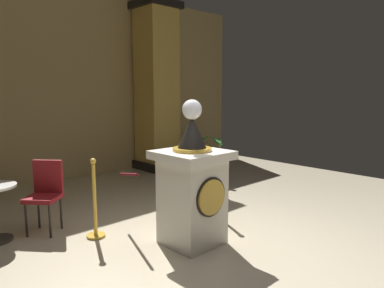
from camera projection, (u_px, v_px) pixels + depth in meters
ground_plane at (200, 250)px, 4.26m from camera, size 10.74×10.74×0.00m
back_wall at (42, 83)px, 7.25m from camera, size 10.74×0.16×4.12m
pedestal_clock at (192, 188)px, 4.35m from camera, size 0.79×0.79×1.78m
stanchion_near at (218, 194)px, 5.34m from camera, size 0.24×0.24×1.01m
stanchion_far at (95, 210)px, 4.59m from camera, size 0.24×0.24×1.04m
velvet_rope at (160, 171)px, 4.90m from camera, size 1.18×1.16×0.22m
column_right at (157, 88)px, 8.60m from camera, size 0.96×0.96×3.95m
potted_palm_right at (209, 168)px, 7.63m from camera, size 0.71×0.70×1.01m
cafe_chair_red at (45, 190)px, 4.77m from camera, size 0.56×0.56×0.96m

